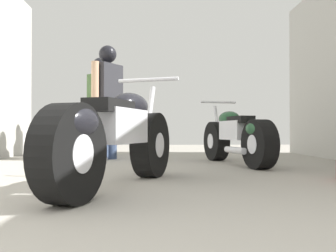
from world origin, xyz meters
TOP-DOWN VIEW (x-y plane):
  - ground_plane at (0.00, 3.26)m, footprint 15.63×15.63m
  - motorcycle_maroon_cruiser at (-0.47, 2.27)m, footprint 0.95×1.99m
  - motorcycle_black_naked at (0.93, 4.27)m, footprint 0.71×1.91m
  - mechanic_in_blue at (-1.12, 5.93)m, footprint 0.56×0.55m
  - mechanic_with_helmet at (-0.90, 5.22)m, footprint 0.48×0.65m

SIDE VIEW (x-z plane):
  - ground_plane at x=0.00m, z-range 0.00..0.00m
  - motorcycle_black_naked at x=0.93m, z-range -0.07..0.82m
  - motorcycle_maroon_cruiser at x=-0.47m, z-range -0.07..0.89m
  - mechanic_in_blue at x=-1.12m, z-range 0.17..1.91m
  - mechanic_with_helmet at x=-0.90m, z-range 0.18..1.97m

